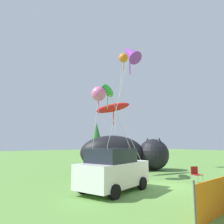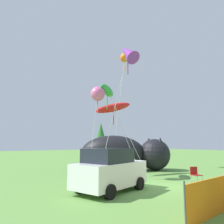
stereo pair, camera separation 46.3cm
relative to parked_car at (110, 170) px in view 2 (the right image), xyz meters
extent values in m
plane|color=#609342|center=(2.90, -0.66, -0.99)|extent=(120.00, 120.00, 0.00)
cube|color=white|center=(0.04, 0.01, -0.18)|extent=(4.18, 2.80, 1.11)
cube|color=#1E232D|center=(-0.14, -0.04, 0.71)|extent=(2.48, 2.19, 0.66)
cylinder|color=black|center=(0.94, 1.19, -0.69)|extent=(0.66, 0.41, 0.61)
cylinder|color=black|center=(1.43, -0.52, -0.69)|extent=(0.66, 0.41, 0.61)
cylinder|color=black|center=(-1.34, 0.55, -0.69)|extent=(0.66, 0.41, 0.61)
cylinder|color=black|center=(-0.86, -1.17, -0.69)|extent=(0.66, 0.41, 0.61)
cube|color=maroon|center=(5.24, -1.26, -0.53)|extent=(0.64, 0.64, 0.03)
cube|color=maroon|center=(5.32, -1.05, -0.30)|extent=(0.45, 0.20, 0.45)
cylinder|color=#A5A5AD|center=(5.36, -1.54, -0.76)|extent=(0.02, 0.02, 0.47)
cylinder|color=#A5A5AD|center=(4.96, -1.38, -0.76)|extent=(0.02, 0.02, 0.47)
cylinder|color=#A5A5AD|center=(5.51, -1.15, -0.76)|extent=(0.02, 0.02, 0.47)
cylinder|color=#A5A5AD|center=(5.12, -0.99, -0.76)|extent=(0.02, 0.02, 0.47)
ellipsoid|color=black|center=(4.87, 6.24, 0.47)|extent=(6.10, 5.40, 2.92)
ellipsoid|color=white|center=(4.87, 6.24, -0.19)|extent=(4.08, 3.72, 1.31)
sphere|color=black|center=(7.85, 4.28, 0.32)|extent=(2.63, 2.63, 2.63)
cone|color=black|center=(7.85, 4.94, 1.37)|extent=(0.74, 0.74, 0.79)
cone|color=black|center=(7.85, 3.63, 1.37)|extent=(0.74, 0.74, 0.79)
cylinder|color=#4C4C51|center=(-1.12, -4.97, -0.35)|extent=(0.05, 0.05, 1.28)
cylinder|color=silver|center=(1.41, 1.67, 2.76)|extent=(0.38, 2.51, 7.52)
cone|color=purple|center=(1.58, 0.43, 6.52)|extent=(0.88, 1.62, 1.56)
cylinder|color=purple|center=(1.58, 0.43, 5.82)|extent=(0.06, 0.06, 1.20)
cylinder|color=silver|center=(3.39, 2.63, 1.97)|extent=(2.25, 1.72, 5.94)
ellipsoid|color=green|center=(2.28, 3.47, 4.93)|extent=(2.19, 1.91, 0.81)
cylinder|color=green|center=(2.28, 3.47, 4.23)|extent=(0.06, 0.06, 1.20)
cylinder|color=silver|center=(3.86, 3.24, 1.49)|extent=(0.74, 2.27, 4.97)
ellipsoid|color=red|center=(3.51, 4.36, 3.96)|extent=(3.25, 0.87, 1.42)
cylinder|color=red|center=(3.51, 4.36, 3.26)|extent=(0.06, 0.06, 1.20)
cylinder|color=silver|center=(0.98, 3.18, 1.76)|extent=(0.64, 0.08, 5.52)
sphere|color=pink|center=(1.29, 3.15, 4.52)|extent=(0.96, 0.96, 0.96)
cylinder|color=pink|center=(1.29, 3.15, 3.82)|extent=(0.06, 0.06, 1.20)
cylinder|color=silver|center=(5.62, 6.42, 4.32)|extent=(2.56, 1.19, 10.63)
sphere|color=orange|center=(6.88, 7.00, 9.63)|extent=(0.91, 0.91, 0.91)
cylinder|color=orange|center=(6.88, 7.00, 8.93)|extent=(0.06, 0.06, 1.20)
cylinder|color=brown|center=(23.29, 35.78, -0.14)|extent=(0.55, 0.55, 1.71)
cone|color=#2D6B2D|center=(23.29, 35.78, 3.44)|extent=(3.00, 3.00, 5.46)
camera|label=1|loc=(-6.72, -8.45, 1.30)|focal=35.00mm
camera|label=2|loc=(-6.35, -8.74, 1.30)|focal=35.00mm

